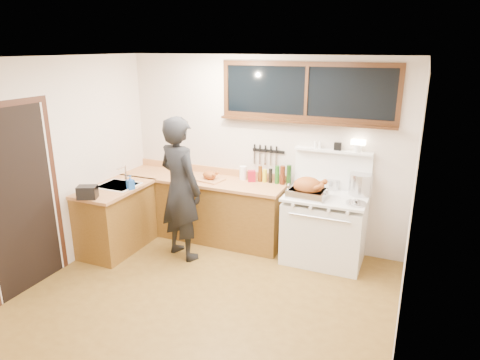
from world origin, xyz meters
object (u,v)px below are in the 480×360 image
at_px(vintage_stove, 324,227).
at_px(man, 180,189).
at_px(roast_turkey, 308,189).
at_px(cutting_board, 210,177).

height_order(vintage_stove, man, man).
bearing_deg(roast_turkey, cutting_board, 174.76).
bearing_deg(man, roast_turkey, 16.73).
bearing_deg(vintage_stove, cutting_board, -179.68).
height_order(vintage_stove, cutting_board, vintage_stove).
xyz_separation_m(cutting_board, roast_turkey, (1.44, -0.13, 0.05)).
relative_size(cutting_board, roast_turkey, 0.83).
xyz_separation_m(vintage_stove, man, (-1.77, -0.61, 0.48)).
bearing_deg(man, cutting_board, 78.76).
xyz_separation_m(man, cutting_board, (0.12, 0.60, 0.01)).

